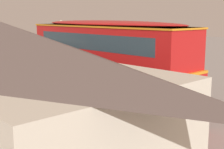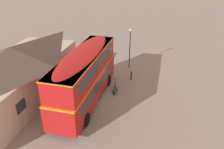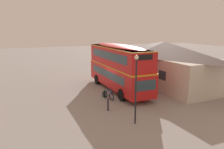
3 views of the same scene
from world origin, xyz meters
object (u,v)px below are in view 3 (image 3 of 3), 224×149
(double_decker_bus, at_px, (118,65))
(street_lamp, at_px, (136,82))
(water_bottle_clear_plastic, at_px, (96,96))
(kerb_bollard, at_px, (108,105))
(backpack_on_ground, at_px, (104,94))
(touring_bicycle, at_px, (108,95))

(double_decker_bus, height_order, street_lamp, double_decker_bus)
(water_bottle_clear_plastic, height_order, kerb_bollard, kerb_bollard)
(double_decker_bus, relative_size, backpack_on_ground, 19.30)
(double_decker_bus, distance_m, touring_bicycle, 3.87)
(kerb_bollard, bearing_deg, backpack_on_ground, 164.30)
(backpack_on_ground, bearing_deg, street_lamp, -1.52)
(touring_bicycle, height_order, backpack_on_ground, touring_bicycle)
(double_decker_bus, height_order, kerb_bollard, double_decker_bus)
(touring_bicycle, bearing_deg, kerb_bollard, -21.16)
(touring_bicycle, distance_m, kerb_bollard, 2.97)
(backpack_on_ground, distance_m, street_lamp, 6.94)
(touring_bicycle, bearing_deg, street_lamp, -2.68)
(water_bottle_clear_plastic, bearing_deg, street_lamp, 5.50)
(backpack_on_ground, relative_size, water_bottle_clear_plastic, 2.52)
(kerb_bollard, bearing_deg, touring_bicycle, 158.84)
(street_lamp, height_order, kerb_bollard, street_lamp)
(water_bottle_clear_plastic, bearing_deg, touring_bicycle, 48.33)
(street_lamp, bearing_deg, water_bottle_clear_plastic, -174.50)
(double_decker_bus, bearing_deg, backpack_on_ground, -53.96)
(backpack_on_ground, distance_m, water_bottle_clear_plastic, 0.83)
(touring_bicycle, distance_m, street_lamp, 6.26)
(touring_bicycle, relative_size, backpack_on_ground, 3.04)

